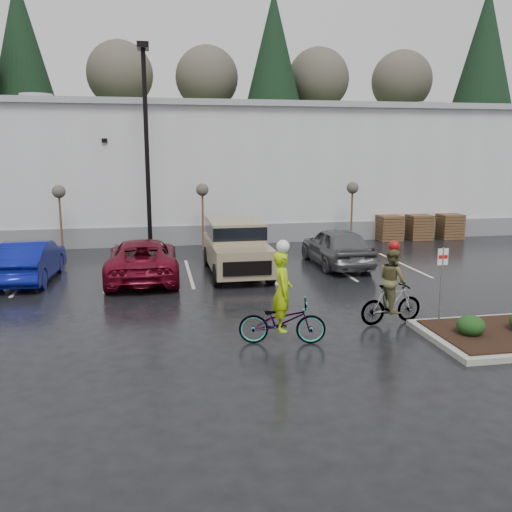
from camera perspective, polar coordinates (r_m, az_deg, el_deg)
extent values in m
plane|color=black|center=(14.16, 5.31, -8.55)|extent=(120.00, 120.00, 0.00)
cube|color=silver|center=(35.04, -4.50, 9.02)|extent=(60.00, 15.00, 7.00)
cube|color=slate|center=(27.85, -2.76, 2.30)|extent=(60.00, 0.12, 1.00)
cube|color=#999B9E|center=(35.09, -4.59, 14.82)|extent=(60.50, 15.50, 0.30)
cube|color=#213D19|center=(57.96, -6.94, 9.28)|extent=(80.00, 25.00, 6.00)
cylinder|color=black|center=(24.82, -11.39, 10.30)|extent=(0.20, 0.20, 9.00)
cube|color=black|center=(25.20, -11.82, 20.81)|extent=(0.50, 1.00, 0.25)
cylinder|color=#4C301E|center=(26.39, -19.83, 3.14)|extent=(0.10, 0.10, 2.80)
sphere|color=#464138|center=(26.24, -20.05, 6.39)|extent=(0.60, 0.60, 0.60)
cylinder|color=#4C301E|center=(26.13, -5.61, 3.67)|extent=(0.10, 0.10, 2.80)
sphere|color=#464138|center=(25.98, -5.67, 6.96)|extent=(0.60, 0.60, 0.60)
cylinder|color=#4C301E|center=(27.78, 10.03, 4.00)|extent=(0.10, 0.10, 2.80)
sphere|color=#464138|center=(27.64, 10.13, 7.09)|extent=(0.60, 0.60, 0.60)
cube|color=#4C301E|center=(29.74, 13.83, 2.90)|extent=(1.20, 1.20, 1.35)
cube|color=#4C301E|center=(30.48, 16.75, 2.94)|extent=(1.20, 1.20, 1.35)
cube|color=#4C301E|center=(31.34, 19.68, 2.97)|extent=(1.20, 1.20, 1.35)
ellipsoid|color=#123412|center=(14.76, 21.67, -6.81)|extent=(0.70, 0.70, 0.52)
cylinder|color=gray|center=(15.46, 18.88, -3.17)|extent=(0.05, 0.05, 2.20)
cube|color=white|center=(15.28, 19.08, -0.08)|extent=(0.30, 0.02, 0.45)
cube|color=red|center=(15.27, 19.10, -0.09)|extent=(0.26, 0.02, 0.10)
imported|color=navy|center=(21.52, -22.64, -0.45)|extent=(1.81, 4.70, 1.53)
imported|color=maroon|center=(20.58, -11.85, -0.32)|extent=(2.53, 5.48, 1.52)
imported|color=#5C5E61|center=(22.73, 8.46, 1.01)|extent=(2.02, 4.84, 1.64)
imported|color=#3F3F44|center=(13.56, 2.78, -6.88)|extent=(2.26, 1.16, 1.13)
imported|color=#A4CD0B|center=(13.34, 2.81, -3.71)|extent=(0.61, 0.80, 1.98)
sphere|color=silver|center=(13.10, 2.85, 1.00)|extent=(0.33, 0.33, 0.33)
imported|color=#3F3F44|center=(15.51, 14.06, -4.90)|extent=(1.86, 0.77, 1.13)
imported|color=brown|center=(15.35, 14.17, -2.48)|extent=(0.59, 0.92, 1.77)
sphere|color=#990C0C|center=(15.16, 14.34, 1.05)|extent=(0.29, 0.29, 0.29)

